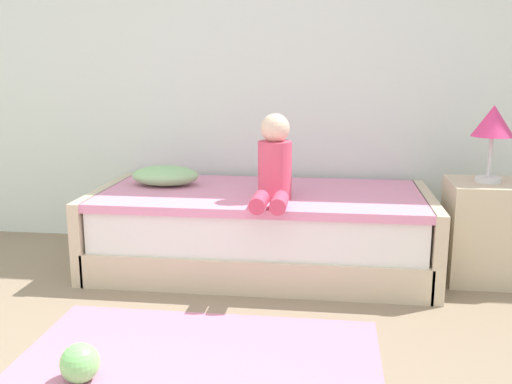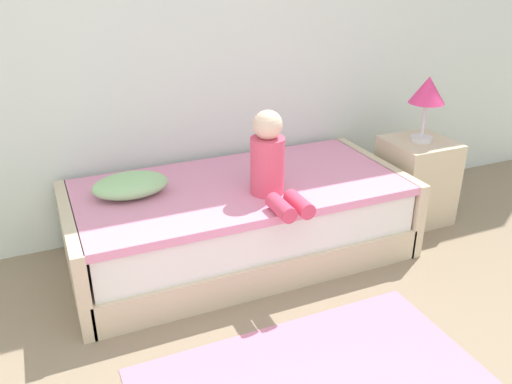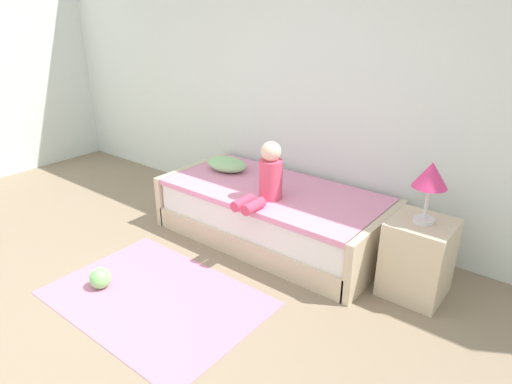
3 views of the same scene
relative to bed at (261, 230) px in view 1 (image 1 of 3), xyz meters
name	(u,v)px [view 1 (image 1 of 3)]	position (x,y,z in m)	size (l,w,h in m)	color
wall_rear	(259,39)	(-0.09, 0.60, 1.20)	(7.20, 0.10, 2.90)	silver
bed	(261,230)	(0.00, 0.00, 0.00)	(2.11, 1.00, 0.50)	beige
nightstand	(484,231)	(1.35, -0.03, 0.05)	(0.44, 0.44, 0.60)	beige
table_lamp	(493,125)	(1.35, -0.03, 0.69)	(0.24, 0.24, 0.45)	silver
child_figure	(274,166)	(0.10, -0.23, 0.46)	(0.20, 0.51, 0.50)	#E04C6B
pillow	(165,176)	(-0.65, 0.10, 0.32)	(0.44, 0.30, 0.13)	#99CC8C
toy_ball	(80,363)	(-0.57, -1.47, -0.16)	(0.16, 0.16, 0.16)	#7FD872
area_rug	(195,366)	(-0.13, -1.30, -0.24)	(1.60, 1.10, 0.01)	pink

